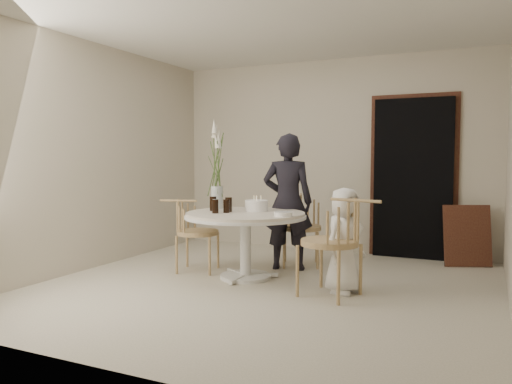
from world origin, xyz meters
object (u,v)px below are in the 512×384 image
at_px(chair_right, 342,233).
at_px(girl, 288,202).
at_px(chair_far, 301,219).
at_px(birthday_cake, 256,206).
at_px(table, 245,223).
at_px(flower_vase, 217,172).
at_px(chair_left, 188,224).
at_px(boy, 344,240).

distance_m(chair_right, girl, 1.33).
relative_size(chair_far, birthday_cake, 3.42).
height_order(table, chair_far, chair_far).
height_order(girl, flower_vase, flower_vase).
height_order(chair_far, flower_vase, flower_vase).
xyz_separation_m(chair_right, chair_left, (-1.94, 0.37, -0.07)).
relative_size(table, chair_left, 1.58).
height_order(table, girl, girl).
relative_size(table, birthday_cake, 5.23).
height_order(chair_far, girl, girl).
xyz_separation_m(chair_far, chair_left, (-1.06, -0.94, -0.02)).
relative_size(table, girl, 0.83).
distance_m(table, birthday_cake, 0.25).
relative_size(chair_right, boy, 0.93).
xyz_separation_m(table, chair_left, (-0.78, 0.05, -0.07)).
distance_m(chair_right, flower_vase, 1.83).
distance_m(chair_far, girl, 0.44).
distance_m(table, girl, 0.70).
bearing_deg(chair_right, girl, -122.62).
bearing_deg(chair_far, table, -126.10).
relative_size(chair_left, girl, 0.52).
height_order(table, chair_right, chair_right).
bearing_deg(birthday_cake, chair_left, -171.32).
xyz_separation_m(table, chair_far, (0.29, 0.99, -0.05)).
height_order(table, boy, boy).
distance_m(girl, boy, 1.19).
height_order(chair_right, girl, girl).
bearing_deg(girl, table, 53.11).
relative_size(girl, birthday_cake, 6.33).
height_order(girl, birthday_cake, girl).
relative_size(chair_right, chair_left, 1.14).
relative_size(chair_far, boy, 0.84).
xyz_separation_m(chair_left, girl, (1.03, 0.58, 0.26)).
distance_m(chair_left, girl, 1.21).
xyz_separation_m(chair_right, birthday_cake, (-1.12, 0.49, 0.17)).
height_order(table, chair_left, chair_left).
bearing_deg(table, boy, -5.51).
bearing_deg(chair_left, table, -108.71).
xyz_separation_m(table, girl, (0.25, 0.63, 0.19)).
distance_m(chair_right, chair_left, 1.98).
bearing_deg(chair_far, chair_right, -76.05).
bearing_deg(table, flower_vase, 153.74).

